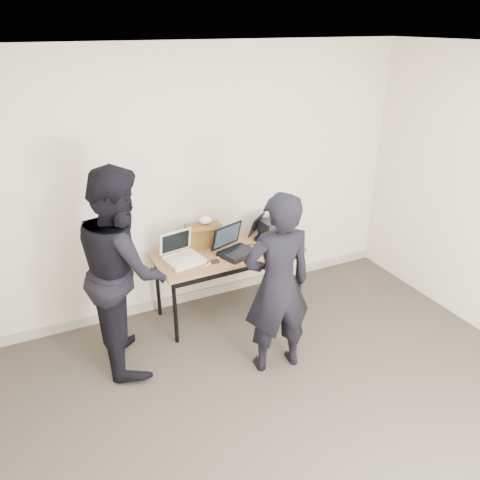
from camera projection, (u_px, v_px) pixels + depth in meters
room at (335, 283)px, 2.95m from camera, size 4.60×4.60×2.80m
desk at (229, 257)px, 4.79m from camera, size 1.52×0.69×0.72m
laptop_beige at (182, 255)px, 4.56m from camera, size 0.40×0.39×0.28m
laptop_center at (234, 247)px, 4.72m from camera, size 0.46×0.45×0.28m
laptop_right at (265, 232)px, 5.08m from camera, size 0.44×0.44×0.23m
leather_satchel at (204, 235)px, 4.83m from camera, size 0.38×0.23×0.25m
tissue at (206, 220)px, 4.78m from camera, size 0.14×0.11×0.08m
equipment_box at (274, 227)px, 5.14m from camera, size 0.29×0.26×0.16m
power_brick at (215, 261)px, 4.54m from camera, size 0.07×0.05×0.03m
cables at (233, 252)px, 4.75m from camera, size 1.15×0.40×0.01m
person_typist at (278, 285)px, 3.94m from camera, size 0.65×0.46×1.66m
person_observer at (123, 269)px, 4.01m from camera, size 0.75×0.93×1.84m
baseboard at (208, 292)px, 5.33m from camera, size 4.50×0.03×0.10m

